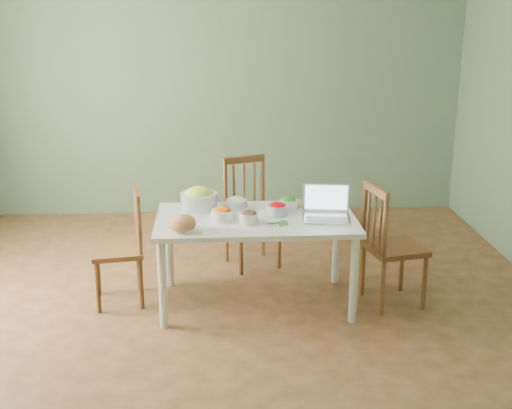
{
  "coord_description": "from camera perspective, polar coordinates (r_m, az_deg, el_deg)",
  "views": [
    {
      "loc": [
        -0.07,
        -4.44,
        2.23
      ],
      "look_at": [
        0.21,
        0.2,
        0.78
      ],
      "focal_mm": 46.9,
      "sensor_mm": 36.0,
      "label": 1
    }
  ],
  "objects": [
    {
      "name": "bread_boule",
      "position": [
        4.61,
        -6.3,
        -1.6
      ],
      "size": [
        0.23,
        0.23,
        0.12
      ],
      "primitive_type": "ellipsoid",
      "rotation": [
        0.0,
        0.0,
        -0.27
      ],
      "color": "#BB814D",
      "rests_on": "dining_table"
    },
    {
      "name": "bowl_redpep",
      "position": [
        4.94,
        1.87,
        -0.36
      ],
      "size": [
        0.16,
        0.16,
        0.09
      ],
      "primitive_type": null,
      "rotation": [
        0.0,
        0.0,
        -0.0
      ],
      "color": "red",
      "rests_on": "dining_table"
    },
    {
      "name": "flatbread",
      "position": [
        5.21,
        3.28,
        0.1
      ],
      "size": [
        0.24,
        0.24,
        0.02
      ],
      "primitive_type": "cylinder",
      "rotation": [
        0.0,
        0.0,
        -0.34
      ],
      "color": "#D1BC8D",
      "rests_on": "dining_table"
    },
    {
      "name": "basil_bunch",
      "position": [
        4.76,
        1.89,
        -1.53
      ],
      "size": [
        0.18,
        0.18,
        0.02
      ],
      "primitive_type": null,
      "color": "#26771B",
      "rests_on": "dining_table"
    },
    {
      "name": "wall_back",
      "position": [
        6.99,
        -2.95,
        10.04
      ],
      "size": [
        5.0,
        0.0,
        2.7
      ],
      "primitive_type": "cube",
      "color": "#5C7257",
      "rests_on": "ground"
    },
    {
      "name": "floor",
      "position": [
        4.96,
        -2.34,
        -9.4
      ],
      "size": [
        5.0,
        5.0,
        0.0
      ],
      "primitive_type": "cube",
      "color": "#4B2E15",
      "rests_on": "ground"
    },
    {
      "name": "wall_front",
      "position": [
        2.13,
        -1.25,
        -7.08
      ],
      "size": [
        5.0,
        0.0,
        2.7
      ],
      "primitive_type": "cube",
      "color": "#5C7257",
      "rests_on": "ground"
    },
    {
      "name": "bowl_onion",
      "position": [
        5.1,
        -1.68,
        0.17
      ],
      "size": [
        0.21,
        0.21,
        0.09
      ],
      "primitive_type": null,
      "rotation": [
        0.0,
        0.0,
        -0.32
      ],
      "color": "white",
      "rests_on": "dining_table"
    },
    {
      "name": "chair_far",
      "position": [
        5.69,
        -0.31,
        -0.79
      ],
      "size": [
        0.52,
        0.51,
        0.93
      ],
      "primitive_type": null,
      "rotation": [
        0.0,
        0.0,
        0.36
      ],
      "color": "#4A2919",
      "rests_on": "floor"
    },
    {
      "name": "bowl_broccoli",
      "position": [
        5.1,
        2.81,
        0.18
      ],
      "size": [
        0.18,
        0.18,
        0.09
      ],
      "primitive_type": null,
      "rotation": [
        0.0,
        0.0,
        0.36
      ],
      "color": "#116010",
      "rests_on": "dining_table"
    },
    {
      "name": "chair_right",
      "position": [
        5.08,
        11.75,
        -3.37
      ],
      "size": [
        0.47,
        0.49,
        0.93
      ],
      "primitive_type": null,
      "rotation": [
        0.0,
        0.0,
        1.78
      ],
      "color": "#4A2919",
      "rests_on": "floor"
    },
    {
      "name": "bowl_squash",
      "position": [
        5.1,
        -4.89,
        0.55
      ],
      "size": [
        0.37,
        0.37,
        0.16
      ],
      "primitive_type": null,
      "rotation": [
        0.0,
        0.0,
        -0.38
      ],
      "color": "#D1D94F",
      "rests_on": "dining_table"
    },
    {
      "name": "dining_table",
      "position": [
        5.01,
        0.0,
        -4.83
      ],
      "size": [
        1.46,
        0.82,
        0.68
      ],
      "primitive_type": null,
      "color": "white",
      "rests_on": "floor"
    },
    {
      "name": "butter_stick",
      "position": [
        4.57,
        -5.32,
        -2.34
      ],
      "size": [
        0.11,
        0.04,
        0.03
      ],
      "primitive_type": "cube",
      "rotation": [
        0.0,
        0.0,
        -0.06
      ],
      "color": "white",
      "rests_on": "dining_table"
    },
    {
      "name": "bowl_carrot",
      "position": [
        4.83,
        -2.88,
        -0.79
      ],
      "size": [
        0.22,
        0.22,
        0.09
      ],
      "primitive_type": null,
      "rotation": [
        0.0,
        0.0,
        -0.43
      ],
      "color": "orange",
      "rests_on": "dining_table"
    },
    {
      "name": "laptop",
      "position": [
        4.83,
        6.06,
        0.05
      ],
      "size": [
        0.38,
        0.32,
        0.24
      ],
      "primitive_type": null,
      "rotation": [
        0.0,
        0.0,
        -0.13
      ],
      "color": "silver",
      "rests_on": "dining_table"
    },
    {
      "name": "bowl_mushroom",
      "position": [
        4.76,
        -0.64,
        -1.07
      ],
      "size": [
        0.17,
        0.17,
        0.09
      ],
      "primitive_type": null,
      "rotation": [
        0.0,
        0.0,
        0.22
      ],
      "color": "#492D1D",
      "rests_on": "dining_table"
    },
    {
      "name": "chair_left",
      "position": [
        5.11,
        -11.77,
        -3.63
      ],
      "size": [
        0.42,
        0.44,
        0.87
      ],
      "primitive_type": null,
      "rotation": [
        0.0,
        0.0,
        -1.41
      ],
      "color": "#4A2919",
      "rests_on": "floor"
    }
  ]
}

